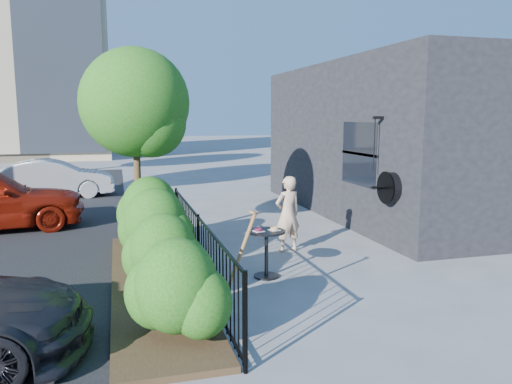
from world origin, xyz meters
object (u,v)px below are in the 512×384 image
object	(u,v)px
patio_tree	(139,109)
woman	(288,214)
cafe_table	(266,245)
shovel	(236,270)
car_silver	(53,179)

from	to	relation	value
patio_tree	woman	distance (m)	3.66
patio_tree	cafe_table	bearing A→B (deg)	-56.91
patio_tree	woman	world-z (taller)	patio_tree
shovel	cafe_table	bearing A→B (deg)	59.67
woman	car_silver	world-z (taller)	woman
patio_tree	cafe_table	world-z (taller)	patio_tree
car_silver	woman	bearing A→B (deg)	-150.60
cafe_table	shovel	distance (m)	1.72
woman	shovel	size ratio (longest dim) A/B	1.02
woman	patio_tree	bearing A→B (deg)	-40.59
woman	car_silver	distance (m)	9.77
patio_tree	cafe_table	xyz separation A→B (m)	(1.84, -2.83, -2.22)
patio_tree	car_silver	size ratio (longest dim) A/B	1.04
patio_tree	car_silver	xyz separation A→B (m)	(-2.48, 6.87, -2.14)
cafe_table	car_silver	xyz separation A→B (m)	(-4.32, 9.70, 0.08)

